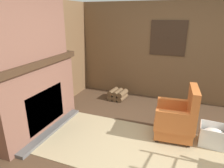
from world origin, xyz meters
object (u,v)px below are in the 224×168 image
at_px(armchair, 177,120).
at_px(storage_case, 36,53).
at_px(firewood_stack, 118,95).
at_px(laundry_basket, 213,136).

bearing_deg(armchair, storage_case, 4.89).
xyz_separation_m(armchair, storage_case, (-2.51, -0.45, 1.07)).
xyz_separation_m(firewood_stack, storage_case, (-0.98, -1.67, 1.29)).
distance_m(armchair, laundry_basket, 0.62).
bearing_deg(storage_case, firewood_stack, 59.56).
distance_m(armchair, firewood_stack, 1.97).
height_order(firewood_stack, storage_case, storage_case).
relative_size(armchair, laundry_basket, 2.12).
bearing_deg(storage_case, laundry_basket, 8.02).
bearing_deg(armchair, laundry_basket, 174.07).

